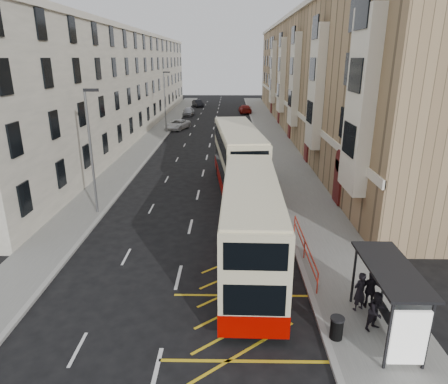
{
  "coord_description": "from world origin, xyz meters",
  "views": [
    {
      "loc": [
        2.43,
        -12.64,
        9.94
      ],
      "look_at": [
        2.1,
        8.56,
        2.75
      ],
      "focal_mm": 32.0,
      "sensor_mm": 36.0,
      "label": 1
    }
  ],
  "objects_px": {
    "pedestrian_near": "(360,291)",
    "car_dark": "(198,103)",
    "bus_shelter": "(397,291)",
    "double_decker_front": "(251,226)",
    "street_lamp_near": "(91,146)",
    "white_van": "(177,125)",
    "pedestrian_mid": "(377,311)",
    "car_silver": "(188,111)",
    "pedestrian_far": "(371,290)",
    "double_decker_rear": "(238,159)",
    "litter_bin": "(337,327)",
    "street_lamp_far": "(165,99)",
    "car_red": "(245,109)"
  },
  "relations": [
    {
      "from": "pedestrian_near",
      "to": "white_van",
      "type": "distance_m",
      "value": 45.38
    },
    {
      "from": "double_decker_front",
      "to": "car_dark",
      "type": "bearing_deg",
      "value": 97.88
    },
    {
      "from": "pedestrian_near",
      "to": "white_van",
      "type": "xyz_separation_m",
      "value": [
        -12.88,
        43.52,
        -0.29
      ]
    },
    {
      "from": "pedestrian_mid",
      "to": "litter_bin",
      "type": "bearing_deg",
      "value": 169.32
    },
    {
      "from": "car_red",
      "to": "street_lamp_near",
      "type": "bearing_deg",
      "value": 74.22
    },
    {
      "from": "car_silver",
      "to": "pedestrian_far",
      "type": "bearing_deg",
      "value": -74.69
    },
    {
      "from": "car_dark",
      "to": "car_silver",
      "type": "bearing_deg",
      "value": -112.51
    },
    {
      "from": "street_lamp_near",
      "to": "white_van",
      "type": "distance_m",
      "value": 33.13
    },
    {
      "from": "street_lamp_far",
      "to": "litter_bin",
      "type": "bearing_deg",
      "value": -73.33
    },
    {
      "from": "double_decker_rear",
      "to": "car_silver",
      "type": "xyz_separation_m",
      "value": [
        -8.08,
        41.93,
        -1.75
      ]
    },
    {
      "from": "car_dark",
      "to": "car_red",
      "type": "bearing_deg",
      "value": -66.3
    },
    {
      "from": "white_van",
      "to": "car_silver",
      "type": "distance_m",
      "value": 14.3
    },
    {
      "from": "street_lamp_near",
      "to": "street_lamp_far",
      "type": "xyz_separation_m",
      "value": [
        0.0,
        30.0,
        0.0
      ]
    },
    {
      "from": "bus_shelter",
      "to": "pedestrian_far",
      "type": "xyz_separation_m",
      "value": [
        -0.17,
        1.91,
        -1.18
      ]
    },
    {
      "from": "street_lamp_near",
      "to": "car_red",
      "type": "bearing_deg",
      "value": 77.18
    },
    {
      "from": "bus_shelter",
      "to": "car_silver",
      "type": "bearing_deg",
      "value": 102.67
    },
    {
      "from": "street_lamp_near",
      "to": "car_red",
      "type": "xyz_separation_m",
      "value": [
        11.55,
        50.77,
        -3.87
      ]
    },
    {
      "from": "street_lamp_near",
      "to": "pedestrian_mid",
      "type": "height_order",
      "value": "street_lamp_near"
    },
    {
      "from": "car_silver",
      "to": "car_dark",
      "type": "height_order",
      "value": "car_silver"
    },
    {
      "from": "pedestrian_mid",
      "to": "pedestrian_far",
      "type": "xyz_separation_m",
      "value": [
        0.23,
        1.41,
        0.02
      ]
    },
    {
      "from": "bus_shelter",
      "to": "car_silver",
      "type": "height_order",
      "value": "bus_shelter"
    },
    {
      "from": "double_decker_rear",
      "to": "pedestrian_mid",
      "type": "distance_m",
      "value": 17.89
    },
    {
      "from": "double_decker_front",
      "to": "double_decker_rear",
      "type": "distance_m",
      "value": 12.38
    },
    {
      "from": "pedestrian_mid",
      "to": "car_red",
      "type": "relative_size",
      "value": 0.3
    },
    {
      "from": "street_lamp_far",
      "to": "pedestrian_near",
      "type": "bearing_deg",
      "value": -70.95
    },
    {
      "from": "bus_shelter",
      "to": "double_decker_rear",
      "type": "distance_m",
      "value": 18.42
    },
    {
      "from": "double_decker_front",
      "to": "car_dark",
      "type": "xyz_separation_m",
      "value": [
        -7.86,
        67.99,
        -1.59
      ]
    },
    {
      "from": "street_lamp_far",
      "to": "car_silver",
      "type": "distance_m",
      "value": 17.65
    },
    {
      "from": "street_lamp_far",
      "to": "car_silver",
      "type": "relative_size",
      "value": 1.81
    },
    {
      "from": "double_decker_front",
      "to": "white_van",
      "type": "bearing_deg",
      "value": 103.45
    },
    {
      "from": "street_lamp_far",
      "to": "pedestrian_far",
      "type": "relative_size",
      "value": 4.96
    },
    {
      "from": "white_van",
      "to": "car_silver",
      "type": "xyz_separation_m",
      "value": [
        0.16,
        14.3,
        0.05
      ]
    },
    {
      "from": "bus_shelter",
      "to": "car_dark",
      "type": "distance_m",
      "value": 74.37
    },
    {
      "from": "litter_bin",
      "to": "pedestrian_near",
      "type": "relative_size",
      "value": 0.51
    },
    {
      "from": "pedestrian_mid",
      "to": "pedestrian_near",
      "type": "bearing_deg",
      "value": 73.1
    },
    {
      "from": "street_lamp_far",
      "to": "double_decker_front",
      "type": "bearing_deg",
      "value": -75.25
    },
    {
      "from": "white_van",
      "to": "car_silver",
      "type": "relative_size",
      "value": 1.14
    },
    {
      "from": "litter_bin",
      "to": "double_decker_rear",
      "type": "bearing_deg",
      "value": 100.64
    },
    {
      "from": "white_van",
      "to": "street_lamp_near",
      "type": "bearing_deg",
      "value": -74.21
    },
    {
      "from": "bus_shelter",
      "to": "street_lamp_near",
      "type": "distance_m",
      "value": 19.38
    },
    {
      "from": "street_lamp_near",
      "to": "pedestrian_far",
      "type": "relative_size",
      "value": 4.96
    },
    {
      "from": "pedestrian_near",
      "to": "car_dark",
      "type": "bearing_deg",
      "value": -107.22
    },
    {
      "from": "bus_shelter",
      "to": "pedestrian_far",
      "type": "distance_m",
      "value": 2.25
    },
    {
      "from": "double_decker_rear",
      "to": "pedestrian_near",
      "type": "relative_size",
      "value": 7.41
    },
    {
      "from": "double_decker_front",
      "to": "pedestrian_near",
      "type": "bearing_deg",
      "value": -38.29
    },
    {
      "from": "street_lamp_near",
      "to": "pedestrian_mid",
      "type": "distance_m",
      "value": 18.96
    },
    {
      "from": "double_decker_front",
      "to": "pedestrian_near",
      "type": "distance_m",
      "value": 5.67
    },
    {
      "from": "white_van",
      "to": "litter_bin",
      "type": "bearing_deg",
      "value": -57.9
    },
    {
      "from": "white_van",
      "to": "car_silver",
      "type": "height_order",
      "value": "car_silver"
    },
    {
      "from": "litter_bin",
      "to": "white_van",
      "type": "bearing_deg",
      "value": 104.31
    }
  ]
}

